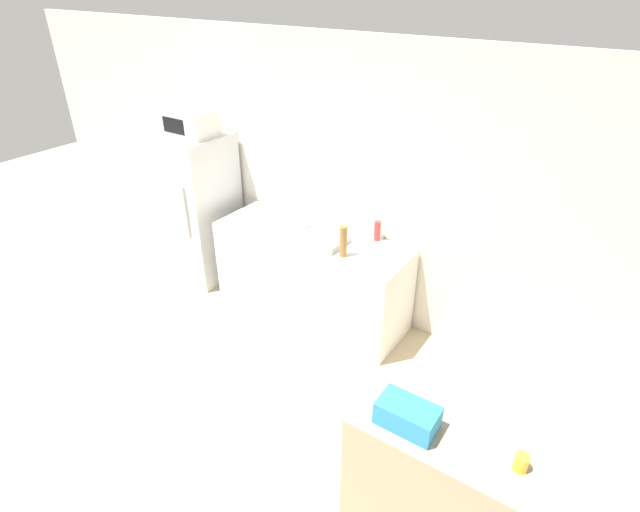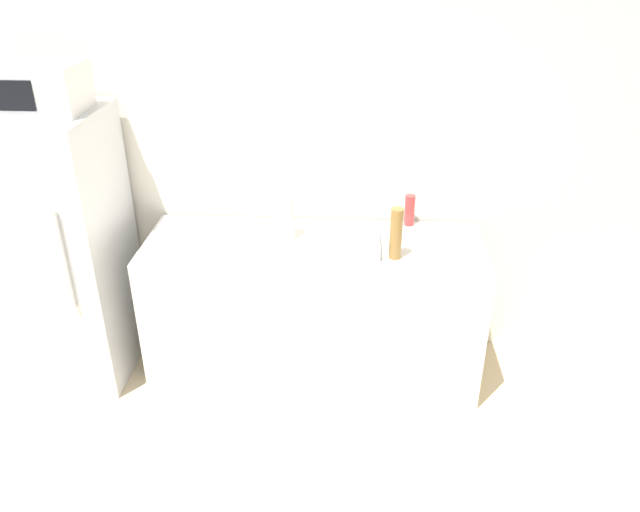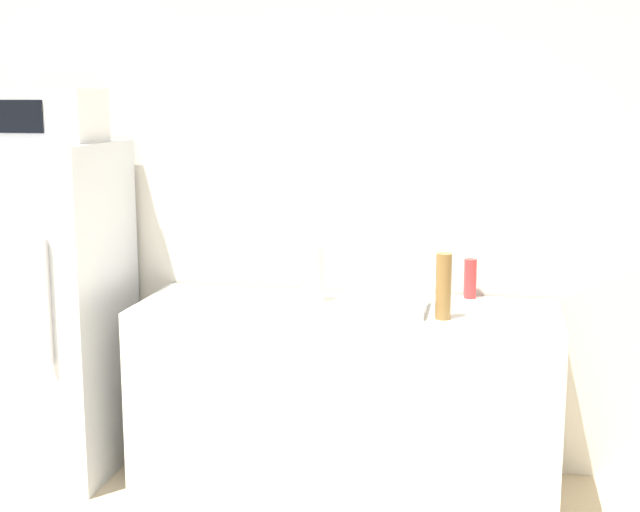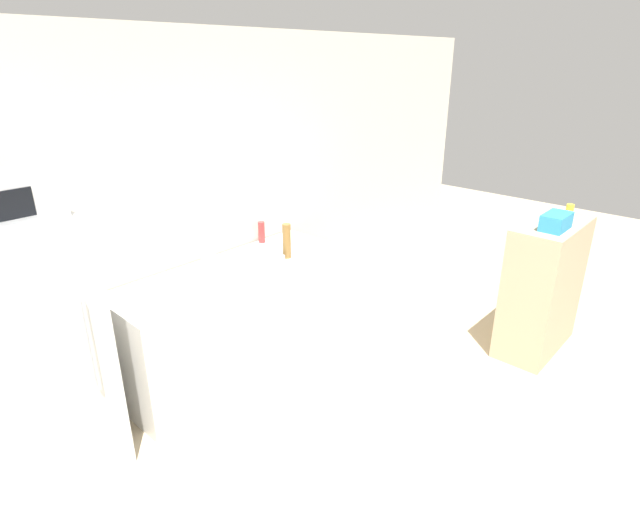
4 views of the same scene
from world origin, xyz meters
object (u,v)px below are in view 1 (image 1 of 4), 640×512
at_px(microwave, 190,123).
at_px(bottle_tall, 343,241).
at_px(jar, 521,463).
at_px(paper_towel_roll, 300,217).
at_px(basket, 407,415).
at_px(bottle_short, 377,231).
at_px(refrigerator, 201,208).

bearing_deg(microwave, bottle_tall, -3.75).
height_order(microwave, jar, microwave).
xyz_separation_m(microwave, paper_towel_roll, (1.26, 0.08, -0.72)).
bearing_deg(jar, bottle_tall, 140.26).
distance_m(bottle_tall, paper_towel_roll, 0.64).
relative_size(basket, jar, 3.47).
height_order(bottle_tall, jar, jar).
xyz_separation_m(bottle_short, basket, (1.24, -2.02, 0.24)).
xyz_separation_m(microwave, jar, (3.73, -1.67, -0.54)).
distance_m(refrigerator, basket, 3.67).
bearing_deg(bottle_short, bottle_tall, -103.59).
xyz_separation_m(bottle_tall, bottle_short, (0.10, 0.42, -0.05)).
relative_size(microwave, bottle_short, 2.75).
bearing_deg(bottle_tall, bottle_short, 76.41).
height_order(bottle_tall, paper_towel_roll, bottle_tall).
bearing_deg(bottle_tall, microwave, 176.25).
xyz_separation_m(refrigerator, bottle_tall, (1.87, -0.12, 0.22)).
height_order(refrigerator, microwave, microwave).
relative_size(bottle_tall, jar, 3.44).
bearing_deg(basket, refrigerator, 151.75).
bearing_deg(bottle_short, refrigerator, -171.37).
height_order(bottle_short, paper_towel_roll, paper_towel_roll).
bearing_deg(paper_towel_roll, refrigerator, -176.29).
height_order(bottle_short, basket, basket).
height_order(refrigerator, bottle_short, refrigerator).
bearing_deg(jar, refrigerator, 155.86).
distance_m(microwave, bottle_short, 2.13).
distance_m(microwave, basket, 3.68).
xyz_separation_m(basket, jar, (0.52, 0.06, -0.02)).
bearing_deg(paper_towel_roll, basket, -42.75).
distance_m(jar, paper_towel_roll, 3.03).
bearing_deg(refrigerator, bottle_short, 8.63).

